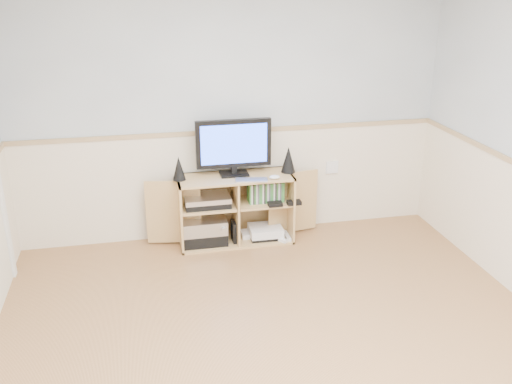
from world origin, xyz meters
TOP-DOWN VIEW (x-y plane):
  - room at (-0.06, 0.12)m, footprint 4.04×4.54m
  - media_cabinet at (-0.01, 2.07)m, footprint 1.65×0.40m
  - monitor at (-0.01, 2.07)m, footprint 0.69×0.18m
  - speaker_left at (-0.51, 2.04)m, footprint 0.12×0.12m
  - speaker_right at (0.50, 2.04)m, footprint 0.13×0.13m
  - keyboard at (0.12, 1.88)m, footprint 0.30×0.16m
  - mouse at (0.33, 1.88)m, footprint 0.10×0.07m
  - av_components at (-0.29, 2.02)m, footprint 0.51×0.31m
  - game_consoles at (0.26, 2.01)m, footprint 0.45×0.30m
  - game_cases at (0.28, 2.00)m, footprint 0.33×0.13m
  - wall_outlet at (1.00, 2.23)m, footprint 0.12×0.03m

SIDE VIEW (x-z plane):
  - game_consoles at x=0.26m, z-range 0.02..0.13m
  - av_components at x=-0.29m, z-range -0.01..0.45m
  - media_cabinet at x=-0.01m, z-range 0.01..0.66m
  - game_cases at x=0.28m, z-range 0.39..0.58m
  - wall_outlet at x=1.00m, z-range 0.54..0.66m
  - keyboard at x=0.12m, z-range 0.65..0.66m
  - mouse at x=0.33m, z-range 0.65..0.69m
  - speaker_left at x=-0.51m, z-range 0.65..0.87m
  - speaker_right at x=0.50m, z-range 0.65..0.90m
  - monitor at x=-0.01m, z-range 0.67..1.19m
  - room at x=-0.06m, z-range -0.05..2.49m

